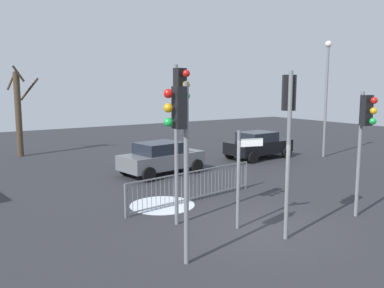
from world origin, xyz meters
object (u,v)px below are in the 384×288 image
at_px(traffic_light_foreground_right, 180,109).
at_px(direction_sign_post, 240,174).
at_px(traffic_light_mid_left, 180,133).
at_px(traffic_light_foreground_left, 288,117).
at_px(traffic_light_rear_right, 365,126).
at_px(car_black_mid, 258,145).
at_px(bare_tree_left, 19,111).
at_px(car_grey_trailing, 161,158).
at_px(street_lamp, 327,86).

relative_size(traffic_light_foreground_right, direction_sign_post, 1.64).
bearing_deg(traffic_light_mid_left, traffic_light_foreground_right, -25.12).
xyz_separation_m(traffic_light_foreground_left, direction_sign_post, (-0.56, 1.18, -1.63)).
height_order(traffic_light_foreground_left, traffic_light_mid_left, traffic_light_foreground_left).
height_order(traffic_light_rear_right, direction_sign_post, traffic_light_rear_right).
bearing_deg(traffic_light_foreground_left, traffic_light_foreground_right, 162.96).
relative_size(traffic_light_foreground_right, traffic_light_mid_left, 1.12).
height_order(car_black_mid, bare_tree_left, bare_tree_left).
bearing_deg(bare_tree_left, direction_sign_post, -80.32).
xyz_separation_m(traffic_light_foreground_left, traffic_light_mid_left, (-3.22, 0.05, -0.21)).
bearing_deg(bare_tree_left, traffic_light_mid_left, -89.78).
relative_size(traffic_light_foreground_left, traffic_light_mid_left, 1.07).
relative_size(car_black_mid, car_grey_trailing, 0.98).
distance_m(direction_sign_post, street_lamp, 13.32).
bearing_deg(bare_tree_left, street_lamp, -34.14).
xyz_separation_m(traffic_light_foreground_left, street_lamp, (10.89, 7.57, 0.74)).
bearing_deg(car_grey_trailing, traffic_light_rear_right, -84.95).
bearing_deg(car_black_mid, traffic_light_rear_right, -119.62).
relative_size(traffic_light_mid_left, car_black_mid, 1.04).
xyz_separation_m(car_grey_trailing, bare_tree_left, (-4.31, 8.60, 1.77)).
bearing_deg(street_lamp, direction_sign_post, -150.85).
xyz_separation_m(car_black_mid, car_grey_trailing, (-6.45, -0.65, 0.00)).
distance_m(traffic_light_rear_right, car_black_mid, 10.51).
relative_size(car_grey_trailing, bare_tree_left, 0.79).
bearing_deg(car_black_mid, direction_sign_post, -139.52).
distance_m(traffic_light_foreground_left, traffic_light_mid_left, 3.23).
bearing_deg(street_lamp, traffic_light_rear_right, -135.38).
xyz_separation_m(traffic_light_foreground_right, car_black_mid, (9.33, 6.94, -2.57)).
bearing_deg(traffic_light_rear_right, traffic_light_foreground_left, 4.51).
distance_m(traffic_light_rear_right, traffic_light_foreground_left, 3.14).
relative_size(traffic_light_mid_left, street_lamp, 0.64).
bearing_deg(traffic_light_foreground_right, traffic_light_mid_left, 47.14).
xyz_separation_m(direction_sign_post, car_black_mid, (8.04, 8.04, -0.80)).
bearing_deg(traffic_light_mid_left, traffic_light_rear_right, -85.17).
height_order(traffic_light_foreground_left, street_lamp, street_lamp).
xyz_separation_m(traffic_light_rear_right, traffic_light_mid_left, (-6.33, 0.17, 0.19)).
distance_m(traffic_light_foreground_right, traffic_light_foreground_left, 2.95).
relative_size(car_black_mid, street_lamp, 0.61).
relative_size(traffic_light_rear_right, street_lamp, 0.60).
relative_size(traffic_light_foreground_left, car_grey_trailing, 1.09).
relative_size(traffic_light_mid_left, bare_tree_left, 0.80).
height_order(direction_sign_post, bare_tree_left, bare_tree_left).
bearing_deg(street_lamp, traffic_light_mid_left, -151.97).
xyz_separation_m(car_grey_trailing, street_lamp, (9.87, -1.01, 3.17)).
distance_m(traffic_light_foreground_right, bare_tree_left, 14.98).
xyz_separation_m(traffic_light_mid_left, car_black_mid, (10.70, 9.17, -2.22)).
distance_m(traffic_light_foreground_left, direction_sign_post, 2.09).
height_order(traffic_light_mid_left, street_lamp, street_lamp).
bearing_deg(car_black_mid, bare_tree_left, 139.00).
bearing_deg(traffic_light_rear_right, direction_sign_post, -12.88).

